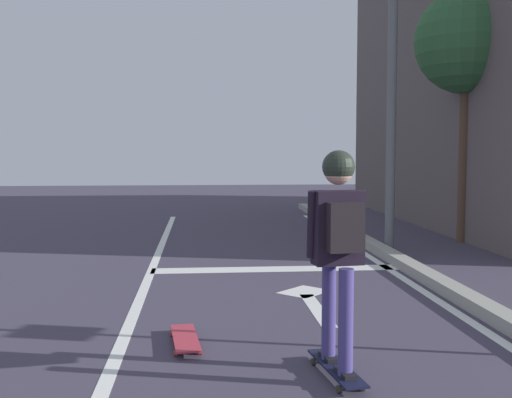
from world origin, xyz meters
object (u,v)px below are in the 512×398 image
(skateboard, at_px, (336,368))
(roadside_tree, at_px, (467,43))
(skater, at_px, (339,232))
(spare_skateboard, at_px, (185,338))

(skateboard, xyz_separation_m, roadside_tree, (3.82, 6.69, 3.57))
(skater, relative_size, spare_skateboard, 1.95)
(spare_skateboard, height_order, roadside_tree, roadside_tree)
(spare_skateboard, relative_size, roadside_tree, 0.18)
(skateboard, distance_m, roadside_tree, 8.49)
(spare_skateboard, bearing_deg, skateboard, -37.58)
(spare_skateboard, distance_m, roadside_tree, 8.43)
(spare_skateboard, bearing_deg, roadside_tree, 49.31)
(skater, distance_m, spare_skateboard, 1.82)
(spare_skateboard, bearing_deg, skater, -38.05)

